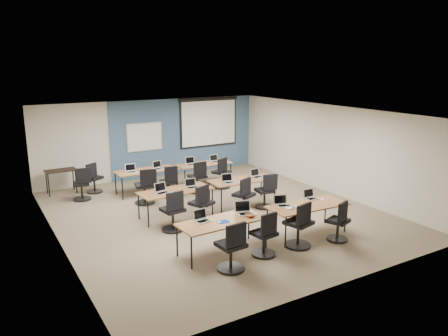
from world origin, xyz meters
TOP-DOWN VIEW (x-y plane):
  - floor at (0.00, 0.00)m, footprint 8.00×9.00m
  - ceiling at (0.00, 0.00)m, footprint 8.00×9.00m
  - wall_back at (0.00, 4.50)m, footprint 8.00×0.04m
  - wall_front at (0.00, -4.50)m, footprint 8.00×0.04m
  - wall_left at (-4.00, 0.00)m, footprint 0.04×9.00m
  - wall_right at (4.00, 0.00)m, footprint 0.04×9.00m
  - blue_accent_panel at (1.25, 4.47)m, footprint 5.50×0.04m
  - whiteboard at (-0.30, 4.43)m, footprint 1.28×0.03m
  - projector_screen at (2.20, 4.41)m, footprint 2.40×0.10m
  - training_table_front_left at (-1.11, -2.24)m, footprint 1.91×0.79m
  - training_table_front_right at (1.11, -2.36)m, footprint 1.92×0.80m
  - training_table_mid_left at (-1.03, 0.29)m, footprint 1.91×0.80m
  - training_table_mid_right at (1.03, 0.30)m, footprint 1.89×0.79m
  - training_table_back_left at (-0.91, 2.72)m, footprint 1.88×0.78m
  - training_table_back_right at (1.02, 2.61)m, footprint 1.80×0.75m
  - laptop_0 at (-1.50, -2.05)m, footprint 0.31×0.26m
  - mouse_0 at (-1.23, -2.32)m, footprint 0.09×0.11m
  - task_chair_0 at (-1.37, -3.05)m, footprint 0.55×0.55m
  - laptop_1 at (-0.48, -2.12)m, footprint 0.36×0.31m
  - mouse_1 at (-0.31, -2.29)m, footprint 0.09×0.11m
  - task_chair_1 at (-0.43, -2.83)m, footprint 0.50×0.50m
  - laptop_2 at (0.56, -2.11)m, footprint 0.32×0.27m
  - mouse_2 at (0.77, -2.37)m, footprint 0.07×0.11m
  - task_chair_2 at (0.48, -2.84)m, footprint 0.59×0.58m
  - laptop_3 at (1.48, -2.04)m, footprint 0.30×0.26m
  - mouse_3 at (1.66, -2.25)m, footprint 0.09×0.12m
  - task_chair_3 at (1.47, -3.03)m, footprint 0.50×0.48m
  - laptop_4 at (-1.44, 0.25)m, footprint 0.33×0.28m
  - mouse_4 at (-1.21, 0.11)m, footprint 0.08×0.10m
  - task_chair_4 at (-1.50, -0.59)m, footprint 0.55×0.55m
  - laptop_5 at (-0.57, 0.29)m, footprint 0.30×0.26m
  - mouse_5 at (-0.42, 0.12)m, footprint 0.07×0.11m
  - task_chair_5 at (-0.70, -0.52)m, footprint 0.59×0.56m
  - laptop_6 at (0.52, 0.22)m, footprint 0.32×0.27m
  - mouse_6 at (0.80, 0.11)m, footprint 0.06×0.09m
  - task_chair_6 at (0.62, -0.43)m, footprint 0.58×0.55m
  - laptop_7 at (1.51, 0.30)m, footprint 0.31×0.27m
  - mouse_7 at (1.65, 0.11)m, footprint 0.09×0.11m
  - task_chair_7 at (1.40, -0.32)m, footprint 0.52×0.52m
  - laptop_8 at (-1.39, 2.72)m, footprint 0.31×0.27m
  - mouse_8 at (-1.30, 2.55)m, footprint 0.06×0.10m
  - task_chair_8 at (-1.33, 1.72)m, footprint 0.57×0.57m
  - laptop_9 at (-0.54, 2.70)m, footprint 0.31×0.26m
  - mouse_9 at (-0.26, 2.46)m, footprint 0.07×0.10m
  - task_chair_9 at (-0.51, 1.97)m, footprint 0.48×0.48m
  - laptop_10 at (0.59, 2.67)m, footprint 0.32×0.28m
  - mouse_10 at (0.87, 2.55)m, footprint 0.06×0.09m
  - task_chair_10 at (0.46, 1.93)m, footprint 0.53×0.53m
  - laptop_11 at (1.45, 2.63)m, footprint 0.31×0.26m
  - mouse_11 at (1.69, 2.48)m, footprint 0.07×0.10m
  - task_chair_11 at (1.35, 2.00)m, footprint 0.57×0.54m
  - blue_mousepad at (-1.13, -2.32)m, footprint 0.25×0.22m
  - snack_bowl at (-0.49, -2.35)m, footprint 0.22×0.22m
  - snack_plate at (0.59, -2.32)m, footprint 0.20×0.20m
  - coffee_cup at (0.64, -2.41)m, footprint 0.06×0.06m
  - utility_table at (-3.20, 3.99)m, footprint 0.91×0.51m
  - spare_chair_a at (-2.33, 3.55)m, footprint 0.53×0.48m
  - spare_chair_b at (-2.80, 2.98)m, footprint 0.51×0.51m

SIDE VIEW (x-z plane):
  - floor at x=0.00m, z-range -0.01..0.01m
  - spare_chair_a at x=-2.33m, z-range -0.09..0.88m
  - task_chair_9 at x=-0.51m, z-range -0.09..0.88m
  - task_chair_3 at x=1.47m, z-range -0.09..0.88m
  - task_chair_1 at x=-0.43m, z-range -0.09..0.90m
  - spare_chair_b at x=-2.80m, z-range -0.09..0.91m
  - task_chair_7 at x=1.40m, z-range -0.09..0.91m
  - task_chair_10 at x=0.46m, z-range -0.09..0.92m
  - task_chair_11 at x=1.35m, z-range -0.09..0.93m
  - task_chair_6 at x=0.62m, z-range -0.09..0.94m
  - task_chair_4 at x=-1.50m, z-range -0.09..0.94m
  - task_chair_0 at x=-1.37m, z-range -0.09..0.94m
  - task_chair_5 at x=-0.70m, z-range -0.09..0.95m
  - task_chair_8 at x=-1.33m, z-range -0.09..0.96m
  - task_chair_2 at x=0.48m, z-range -0.09..0.97m
  - utility_table at x=-3.20m, z-range 0.28..1.03m
  - training_table_back_right at x=1.02m, z-range 0.32..1.05m
  - training_table_back_left at x=-0.91m, z-range 0.32..1.05m
  - training_table_mid_right at x=1.03m, z-range 0.32..1.05m
  - training_table_front_left at x=-1.11m, z-range 0.32..1.05m
  - training_table_mid_left at x=-1.03m, z-range 0.32..1.05m
  - training_table_front_right at x=1.11m, z-range 0.32..1.05m
  - blue_mousepad at x=-1.13m, z-range 0.73..0.74m
  - snack_plate at x=0.59m, z-range 0.73..0.74m
  - mouse_4 at x=-1.21m, z-range 0.73..0.76m
  - mouse_6 at x=0.80m, z-range 0.73..0.76m
  - mouse_10 at x=0.87m, z-range 0.73..0.76m
  - mouse_8 at x=-1.30m, z-range 0.73..0.76m
  - mouse_9 at x=-0.26m, z-range 0.73..0.76m
  - mouse_0 at x=-1.23m, z-range 0.72..0.76m
  - mouse_7 at x=1.65m, z-range 0.72..0.76m
  - mouse_1 at x=-0.31m, z-range 0.72..0.76m
  - mouse_11 at x=1.69m, z-range 0.72..0.76m
  - mouse_3 at x=1.66m, z-range 0.72..0.76m
  - mouse_2 at x=0.77m, z-range 0.72..0.76m
  - mouse_5 at x=-0.42m, z-range 0.72..0.76m
  - snack_bowl at x=-0.49m, z-range 0.73..0.78m
  - coffee_cup at x=0.64m, z-range 0.74..0.80m
  - laptop_3 at x=1.48m, z-range 0.67..0.90m
  - laptop_5 at x=-0.57m, z-range 0.67..0.91m
  - laptop_9 at x=-0.54m, z-range 0.67..0.91m
  - laptop_11 at x=1.45m, z-range 0.67..0.91m
  - laptop_0 at x=-1.50m, z-range 0.67..0.91m
  - laptop_8 at x=-1.39m, z-range 0.67..0.91m
  - laptop_7 at x=1.51m, z-range 0.67..0.91m
  - laptop_6 at x=0.52m, z-range 0.67..0.91m
  - laptop_2 at x=0.56m, z-range 0.67..0.91m
  - laptop_10 at x=0.59m, z-range 0.67..0.92m
  - laptop_4 at x=-1.44m, z-range 0.67..0.92m
  - laptop_1 at x=-0.48m, z-range 0.66..0.93m
  - wall_back at x=0.00m, z-range 0.00..2.70m
  - wall_front at x=0.00m, z-range 0.00..2.70m
  - wall_left at x=-4.00m, z-range 0.00..2.70m
  - wall_right at x=4.00m, z-range 0.00..2.70m
  - blue_accent_panel at x=1.25m, z-range 0.00..2.70m
  - whiteboard at x=-0.30m, z-range 0.96..1.94m
  - projector_screen at x=2.20m, z-range 0.98..2.80m
  - ceiling at x=0.00m, z-range 2.69..2.71m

